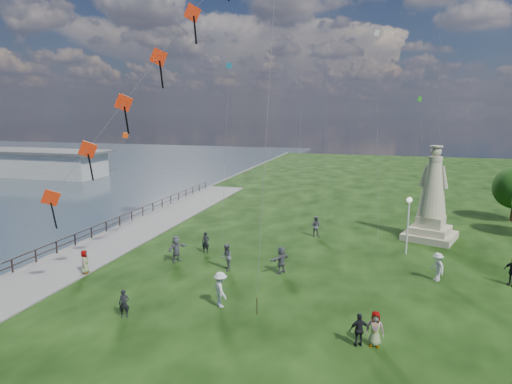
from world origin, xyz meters
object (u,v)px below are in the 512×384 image
(person_6, at_px, (206,242))
(statue, at_px, (432,205))
(person_2, at_px, (221,289))
(person_4, at_px, (375,329))
(pier_pavilion, at_px, (25,162))
(person_7, at_px, (315,226))
(person_1, at_px, (226,257))
(person_5, at_px, (176,249))
(person_11, at_px, (281,260))
(person_9, at_px, (512,271))
(person_0, at_px, (124,303))
(person_3, at_px, (359,330))
(person_8, at_px, (437,267))
(person_10, at_px, (85,263))
(lamppost, at_px, (409,213))

(person_6, bearing_deg, statue, 21.88)
(person_2, bearing_deg, person_4, -144.95)
(pier_pavilion, xyz_separation_m, person_7, (53.32, -24.01, -0.96))
(person_1, bearing_deg, person_2, -5.64)
(person_5, relative_size, person_11, 1.04)
(person_9, bearing_deg, person_0, -110.23)
(person_1, relative_size, person_5, 0.97)
(person_0, bearing_deg, person_3, -20.81)
(person_0, xyz_separation_m, person_4, (12.37, 0.73, 0.09))
(person_4, bearing_deg, person_8, 66.22)
(person_5, distance_m, person_11, 7.55)
(person_2, height_order, person_5, person_2)
(person_8, height_order, person_10, person_8)
(person_2, xyz_separation_m, person_8, (11.66, 7.13, -0.07))
(person_0, bearing_deg, person_6, 66.42)
(person_0, relative_size, person_8, 0.81)
(person_4, relative_size, person_9, 0.92)
(person_3, relative_size, person_5, 0.84)
(person_1, bearing_deg, person_10, -91.21)
(person_5, height_order, person_9, person_5)
(person_3, height_order, person_4, person_4)
(statue, height_order, person_4, statue)
(person_0, relative_size, person_4, 0.89)
(pier_pavilion, distance_m, person_10, 54.57)
(statue, relative_size, person_9, 4.32)
(lamppost, height_order, person_0, lamppost)
(pier_pavilion, distance_m, person_2, 63.48)
(person_11, bearing_deg, statue, 168.47)
(person_2, relative_size, person_10, 1.27)
(person_5, bearing_deg, person_6, -6.56)
(person_1, xyz_separation_m, person_10, (-8.49, -3.30, -0.13))
(lamppost, xyz_separation_m, person_7, (-7.12, 2.75, -2.22))
(person_3, bearing_deg, person_4, 174.97)
(person_0, xyz_separation_m, person_6, (0.06, 10.57, 0.06))
(person_3, xyz_separation_m, person_7, (-4.42, 16.62, 0.10))
(person_5, bearing_deg, person_3, -99.38)
(person_1, relative_size, person_4, 1.10)
(pier_pavilion, relative_size, person_0, 20.56)
(statue, xyz_separation_m, person_9, (3.76, -8.92, -2.02))
(person_5, bearing_deg, person_10, 152.19)
(person_0, bearing_deg, statue, 25.78)
(pier_pavilion, distance_m, person_3, 70.61)
(person_3, distance_m, person_4, 0.71)
(person_8, distance_m, person_11, 9.72)
(person_1, distance_m, person_2, 5.40)
(pier_pavilion, relative_size, lamppost, 6.98)
(person_2, bearing_deg, person_10, 36.94)
(person_3, distance_m, person_10, 17.85)
(person_10, bearing_deg, person_11, -94.87)
(pier_pavilion, height_order, person_7, pier_pavilion)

